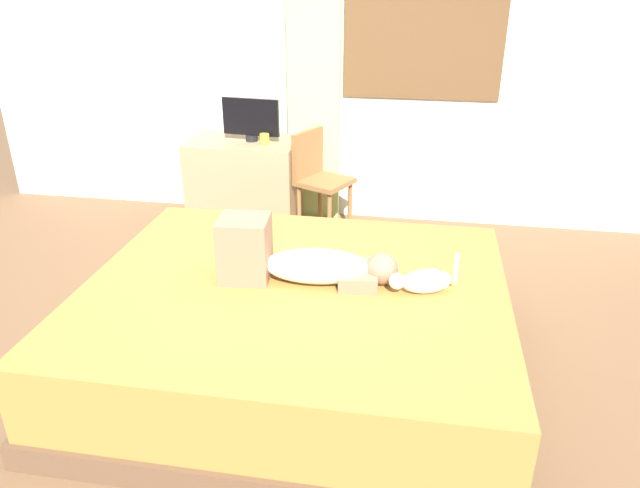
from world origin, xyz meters
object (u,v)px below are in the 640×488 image
object	(u,v)px
cup	(265,139)
chair_by_desk	(318,175)
person_lying	(298,260)
bed	(296,328)
cat	(423,281)
desk	(245,183)
tv_monitor	(251,119)

from	to	relation	value
cup	chair_by_desk	size ratio (longest dim) A/B	0.10
person_lying	bed	bearing A→B (deg)	-98.89
cat	desk	size ratio (longest dim) A/B	0.38
tv_monitor	cup	xyz separation A→B (m)	(0.13, -0.09, -0.14)
person_lying	tv_monitor	size ratio (longest dim) A/B	1.96
cup	bed	bearing A→B (deg)	-71.09
cat	cup	world-z (taller)	cup
desk	cup	world-z (taller)	cup
desk	cat	bearing A→B (deg)	-52.12
bed	person_lying	xyz separation A→B (m)	(0.01, 0.06, 0.39)
person_lying	cat	bearing A→B (deg)	-2.72
cup	desk	bearing A→B (deg)	157.75
bed	desk	xyz separation A→B (m)	(-0.86, 1.98, 0.10)
bed	cat	distance (m)	0.74
cat	desk	bearing A→B (deg)	127.88
desk	tv_monitor	xyz separation A→B (m)	(0.08, 0.00, 0.55)
person_lying	cup	xyz separation A→B (m)	(-0.66, 1.84, 0.13)
person_lying	tv_monitor	world-z (taller)	tv_monitor
bed	tv_monitor	world-z (taller)	tv_monitor
cat	chair_by_desk	bearing A→B (deg)	115.06
desk	chair_by_desk	world-z (taller)	chair_by_desk
bed	chair_by_desk	distance (m)	1.92
desk	chair_by_desk	bearing A→B (deg)	-7.36
cat	chair_by_desk	size ratio (longest dim) A/B	0.40
cat	cup	distance (m)	2.29
person_lying	cat	xyz separation A→B (m)	(0.65, -0.03, -0.05)
person_lying	chair_by_desk	bearing A→B (deg)	96.89
person_lying	cat	size ratio (longest dim) A/B	2.72
cat	tv_monitor	size ratio (longest dim) A/B	0.72
desk	cup	bearing A→B (deg)	-22.25
person_lying	chair_by_desk	distance (m)	1.86
chair_by_desk	bed	bearing A→B (deg)	-83.58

